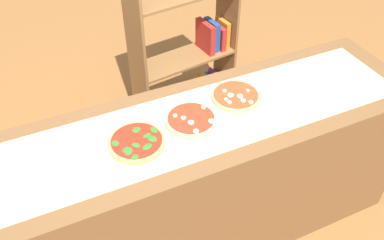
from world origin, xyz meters
TOP-DOWN VIEW (x-y plane):
  - ground_plane at (0.00, 0.00)m, footprint 12.00×12.00m
  - counter at (0.00, 0.00)m, footprint 2.39×0.64m
  - parchment_paper at (0.00, 0.00)m, footprint 2.17×0.47m
  - pizza_spinach_0 at (-0.28, -0.03)m, footprint 0.26×0.26m
  - pizza_mushroom_1 at (0.00, 0.01)m, footprint 0.25×0.25m
  - pizza_mushroom_2 at (0.28, 0.08)m, footprint 0.25×0.25m
  - bookshelf at (0.52, 1.08)m, footprint 0.81×0.38m

SIDE VIEW (x-z plane):
  - ground_plane at x=0.00m, z-range 0.00..0.00m
  - counter at x=0.00m, z-range 0.00..0.90m
  - bookshelf at x=0.52m, z-range -0.03..1.50m
  - parchment_paper at x=0.00m, z-range 0.90..0.90m
  - pizza_mushroom_2 at x=0.28m, z-range 0.90..0.92m
  - pizza_mushroom_1 at x=0.00m, z-range 0.90..0.93m
  - pizza_spinach_0 at x=-0.28m, z-range 0.90..0.93m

